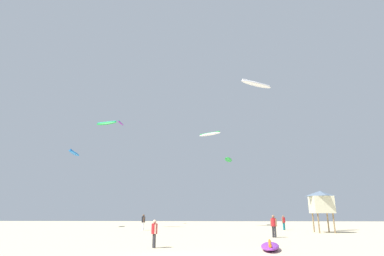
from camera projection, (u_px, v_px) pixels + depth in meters
person_foreground at (154, 231)px, 17.58m from camera, size 0.35×0.47×1.56m
person_midground at (284, 221)px, 35.39m from camera, size 0.45×0.37×1.64m
person_left at (274, 224)px, 24.79m from camera, size 0.47×0.42×1.76m
person_right at (143, 221)px, 34.78m from camera, size 0.40×0.53×1.77m
kite_grounded_near at (270, 246)px, 16.51m from camera, size 1.62×3.58×0.42m
lifeguard_tower at (321, 202)px, 31.14m from camera, size 2.30×2.30×4.15m
kite_aloft_0 at (210, 134)px, 46.72m from camera, size 3.86×3.00×0.56m
kite_aloft_1 at (256, 84)px, 34.21m from camera, size 4.23×3.22×0.71m
kite_aloft_2 at (121, 123)px, 55.54m from camera, size 0.91×2.82×0.69m
kite_aloft_3 at (107, 123)px, 42.75m from camera, size 3.42×1.86×0.84m
kite_aloft_4 at (74, 153)px, 43.54m from camera, size 1.65×4.01×0.71m
kite_aloft_5 at (228, 160)px, 49.80m from camera, size 1.76×4.22×0.53m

